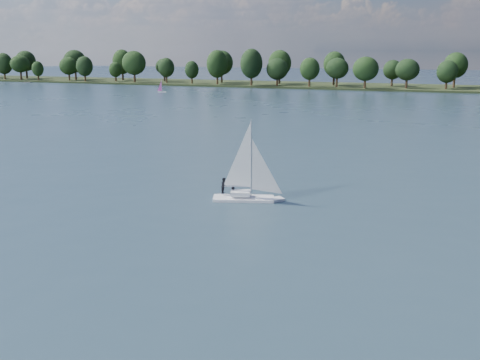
# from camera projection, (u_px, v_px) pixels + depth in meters

# --- Properties ---
(ground) EXTENTS (700.00, 700.00, 0.00)m
(ground) POSITION_uv_depth(u_px,v_px,m) (371.00, 122.00, 113.31)
(ground) COLOR #233342
(ground) RESTS_ON ground
(far_shore) EXTENTS (660.00, 40.00, 1.50)m
(far_shore) POSITION_uv_depth(u_px,v_px,m) (408.00, 88.00, 215.00)
(far_shore) COLOR black
(far_shore) RESTS_ON ground
(sailboat) EXTENTS (6.78, 3.74, 8.60)m
(sailboat) POSITION_uv_depth(u_px,v_px,m) (244.00, 177.00, 53.38)
(sailboat) COLOR silver
(sailboat) RESTS_ON ground
(dinghy_pink) EXTENTS (3.20, 2.26, 4.76)m
(dinghy_pink) POSITION_uv_depth(u_px,v_px,m) (162.00, 89.00, 193.74)
(dinghy_pink) COLOR white
(dinghy_pink) RESTS_ON ground
(pontoon) EXTENTS (4.33, 2.80, 0.50)m
(pontoon) POSITION_uv_depth(u_px,v_px,m) (27.00, 83.00, 253.95)
(pontoon) COLOR #505255
(pontoon) RESTS_ON ground
(treeline) EXTENTS (562.71, 73.86, 18.43)m
(treeline) POSITION_uv_depth(u_px,v_px,m) (391.00, 68.00, 212.59)
(treeline) COLOR black
(treeline) RESTS_ON ground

